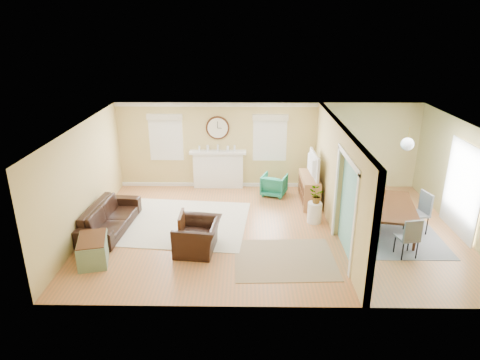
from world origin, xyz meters
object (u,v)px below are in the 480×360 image
(sofa, at_px, (110,217))
(eames_chair, at_px, (198,236))
(green_chair, at_px, (274,185))
(credenza, at_px, (309,190))
(dining_table, at_px, (391,218))

(sofa, bearing_deg, eames_chair, -109.44)
(green_chair, height_order, credenza, credenza)
(sofa, height_order, credenza, credenza)
(sofa, distance_m, green_chair, 4.73)
(eames_chair, xyz_separation_m, green_chair, (1.89, 3.28, -0.04))
(eames_chair, bearing_deg, sofa, -107.50)
(eames_chair, distance_m, credenza, 3.91)
(sofa, relative_size, credenza, 1.64)
(eames_chair, relative_size, credenza, 0.79)
(sofa, bearing_deg, green_chair, -56.84)
(credenza, relative_size, dining_table, 0.69)
(green_chair, bearing_deg, credenza, 167.78)
(sofa, relative_size, eames_chair, 2.07)
(green_chair, bearing_deg, eames_chair, 79.28)
(eames_chair, relative_size, dining_table, 0.54)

